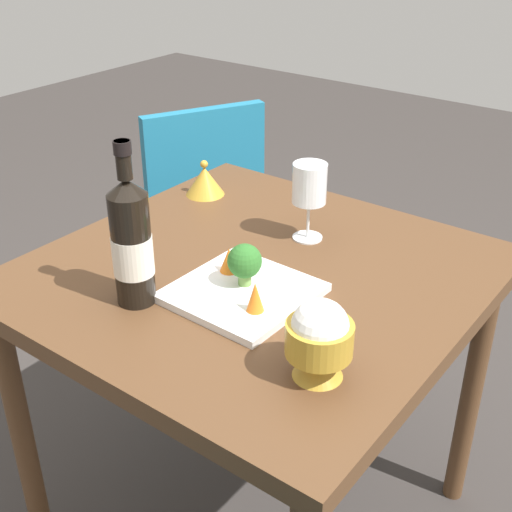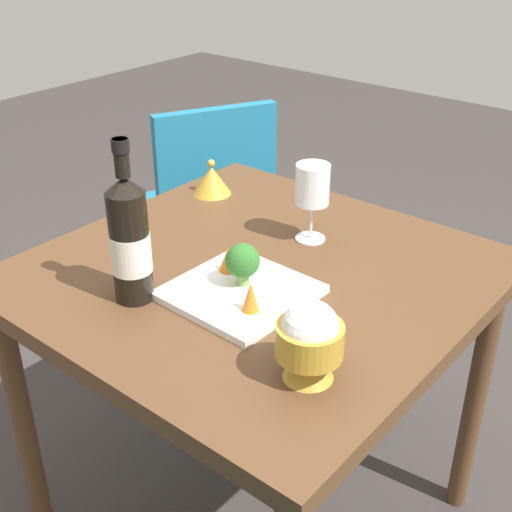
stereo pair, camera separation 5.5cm
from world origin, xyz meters
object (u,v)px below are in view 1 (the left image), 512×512
(wine_bottle, at_px, (132,242))
(rice_bowl_lid, at_px, (205,181))
(chair_near_window, at_px, (198,197))
(carrot_garnish_right, at_px, (255,297))
(serving_plate, at_px, (242,293))
(broccoli_floret, at_px, (245,262))
(wine_glass, at_px, (309,186))
(carrot_garnish_left, at_px, (229,260))
(rice_bowl, at_px, (319,338))

(wine_bottle, height_order, rice_bowl_lid, wine_bottle)
(chair_near_window, relative_size, carrot_garnish_right, 14.46)
(serving_plate, xyz_separation_m, broccoli_floret, (-0.01, 0.02, 0.06))
(wine_glass, height_order, carrot_garnish_left, wine_glass)
(carrot_garnish_left, bearing_deg, carrot_garnish_right, -33.18)
(chair_near_window, bearing_deg, carrot_garnish_left, -107.80)
(chair_near_window, distance_m, serving_plate, 1.01)
(chair_near_window, distance_m, carrot_garnish_left, 0.94)
(chair_near_window, xyz_separation_m, rice_bowl_lid, (0.33, -0.34, 0.25))
(wine_bottle, relative_size, rice_bowl_lid, 3.22)
(chair_near_window, relative_size, rice_bowl_lid, 8.50)
(wine_bottle, distance_m, wine_glass, 0.43)
(chair_near_window, relative_size, carrot_garnish_left, 16.52)
(chair_near_window, relative_size, rice_bowl, 6.00)
(wine_bottle, height_order, rice_bowl, wine_bottle)
(serving_plate, height_order, carrot_garnish_left, carrot_garnish_left)
(wine_bottle, bearing_deg, carrot_garnish_right, 22.18)
(wine_glass, bearing_deg, carrot_garnish_right, -73.13)
(broccoli_floret, bearing_deg, chair_near_window, 137.31)
(rice_bowl_lid, bearing_deg, wine_bottle, -63.79)
(carrot_garnish_left, bearing_deg, rice_bowl_lid, 137.30)
(chair_near_window, height_order, rice_bowl_lid, chair_near_window)
(wine_bottle, distance_m, carrot_garnish_right, 0.25)
(wine_glass, bearing_deg, wine_bottle, -105.83)
(wine_glass, xyz_separation_m, carrot_garnish_left, (-0.03, -0.24, -0.09))
(broccoli_floret, bearing_deg, wine_glass, 95.77)
(chair_near_window, distance_m, rice_bowl_lid, 0.54)
(wine_glass, xyz_separation_m, broccoli_floret, (0.03, -0.27, -0.06))
(rice_bowl, relative_size, serving_plate, 0.55)
(rice_bowl, bearing_deg, chair_near_window, 140.69)
(chair_near_window, xyz_separation_m, serving_plate, (0.72, -0.67, 0.22))
(carrot_garnish_right, bearing_deg, wine_glass, 106.87)
(wine_glass, xyz_separation_m, rice_bowl, (0.28, -0.40, -0.05))
(broccoli_floret, relative_size, carrot_garnish_right, 1.46)
(chair_near_window, xyz_separation_m, carrot_garnish_right, (0.78, -0.72, 0.26))
(wine_bottle, height_order, wine_glass, wine_bottle)
(serving_plate, bearing_deg, rice_bowl, -25.51)
(wine_glass, bearing_deg, rice_bowl_lid, 171.83)
(wine_glass, distance_m, rice_bowl, 0.50)
(rice_bowl, xyz_separation_m, carrot_garnish_left, (-0.31, 0.16, -0.03))
(rice_bowl, height_order, rice_bowl_lid, rice_bowl)
(broccoli_floret, xyz_separation_m, carrot_garnish_left, (-0.06, 0.02, -0.02))
(carrot_garnish_left, bearing_deg, wine_bottle, -116.93)
(rice_bowl, xyz_separation_m, carrot_garnish_right, (-0.18, 0.07, -0.03))
(rice_bowl_lid, relative_size, serving_plate, 0.39)
(wine_glass, distance_m, carrot_garnish_left, 0.26)
(chair_near_window, bearing_deg, wine_glass, -93.31)
(rice_bowl_lid, height_order, serving_plate, rice_bowl_lid)
(rice_bowl_lid, distance_m, serving_plate, 0.51)
(rice_bowl, bearing_deg, wine_glass, 125.10)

